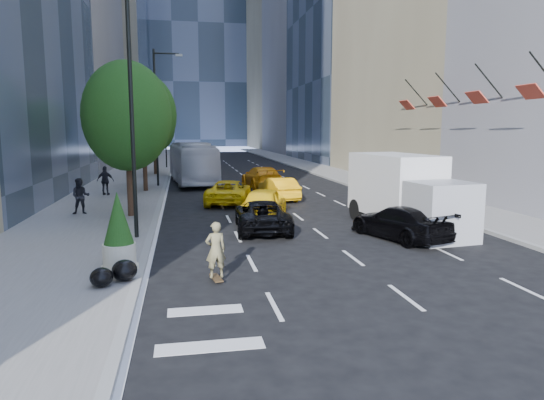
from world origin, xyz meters
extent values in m
plane|color=black|center=(0.00, 0.00, 0.00)|extent=(160.00, 160.00, 0.00)
cube|color=slate|center=(-9.00, 30.00, 0.07)|extent=(6.00, 120.00, 0.15)
cube|color=slate|center=(10.00, 30.00, 0.07)|extent=(4.00, 120.00, 0.15)
cube|color=#293440|center=(-22.00, 92.00, 30.00)|extent=(20.00, 28.00, 60.00)
cube|color=#7E7357|center=(22.00, 98.00, 25.00)|extent=(20.00, 24.00, 50.00)
cylinder|color=black|center=(-6.50, 4.00, 5.15)|extent=(0.16, 0.16, 10.00)
cylinder|color=black|center=(-6.50, 22.00, 5.15)|extent=(0.16, 0.16, 10.00)
cylinder|color=black|center=(-5.60, 22.00, 9.85)|extent=(1.80, 0.12, 0.12)
cube|color=#99998C|center=(-4.70, 22.00, 9.75)|extent=(0.50, 0.22, 0.15)
cylinder|color=black|center=(-7.20, 9.00, 1.72)|extent=(0.30, 0.30, 3.15)
ellipsoid|color=#17380F|center=(-7.20, 9.00, 4.98)|extent=(4.20, 4.20, 5.25)
cylinder|color=black|center=(-7.20, 19.00, 1.84)|extent=(0.30, 0.30, 3.38)
ellipsoid|color=#17380F|center=(-7.20, 19.00, 5.32)|extent=(4.50, 4.50, 5.62)
cylinder|color=black|center=(-7.20, 32.00, 1.61)|extent=(0.30, 0.30, 2.93)
ellipsoid|color=#17380F|center=(-7.20, 32.00, 4.63)|extent=(3.90, 3.90, 4.88)
cylinder|color=black|center=(-6.40, 40.00, 2.75)|extent=(0.14, 0.14, 5.20)
imported|color=black|center=(-6.40, 40.00, 4.35)|extent=(2.48, 0.53, 1.00)
cube|color=#BE3E2B|center=(10.50, 4.00, 6.00)|extent=(0.64, 1.30, 0.64)
cylinder|color=black|center=(11.15, 8.00, 6.85)|extent=(1.75, 0.08, 1.75)
cube|color=#BE3E2B|center=(10.50, 8.00, 6.00)|extent=(0.64, 1.30, 0.64)
cylinder|color=black|center=(11.15, 12.00, 6.85)|extent=(1.75, 0.08, 1.75)
cube|color=#BE3E2B|center=(10.50, 12.00, 6.00)|extent=(0.64, 1.30, 0.64)
cylinder|color=black|center=(11.15, 16.00, 6.85)|extent=(1.75, 0.08, 1.75)
cube|color=#BE3E2B|center=(10.50, 16.00, 6.00)|extent=(0.64, 1.30, 0.64)
imported|color=#6C6543|center=(-3.78, -1.72, 0.82)|extent=(0.65, 0.48, 1.64)
imported|color=black|center=(-1.32, 5.00, 0.67)|extent=(2.59, 4.98, 1.34)
imported|color=black|center=(3.83, 2.42, 0.67)|extent=(3.17, 4.99, 1.35)
imported|color=yellow|center=(-0.70, 8.11, 0.76)|extent=(3.20, 4.83, 1.53)
imported|color=#FFAD0D|center=(1.20, 14.00, 0.70)|extent=(2.01, 4.41, 1.40)
imported|color=yellow|center=(-2.00, 13.00, 0.70)|extent=(3.37, 5.45, 1.41)
imported|color=#FB9F0D|center=(1.20, 20.50, 0.80)|extent=(2.70, 5.66, 1.59)
imported|color=silver|center=(-3.88, 24.78, 1.65)|extent=(3.84, 12.07, 3.31)
cube|color=silver|center=(4.86, 5.21, 1.87)|extent=(2.95, 4.90, 2.73)
cube|color=gray|center=(5.26, 1.79, 1.16)|extent=(2.55, 2.28, 2.33)
cylinder|color=black|center=(4.25, 1.26, 0.51)|extent=(0.47, 1.05, 1.01)
cylinder|color=black|center=(6.36, 1.51, 0.51)|extent=(0.47, 1.05, 1.01)
cylinder|color=black|center=(3.62, 6.69, 0.51)|extent=(0.47, 1.05, 1.01)
cylinder|color=black|center=(5.73, 6.94, 0.51)|extent=(0.47, 1.05, 1.01)
imported|color=black|center=(-9.69, 9.92, 1.05)|extent=(0.91, 0.73, 1.81)
imported|color=black|center=(-9.56, 17.14, 1.08)|extent=(1.16, 0.65, 1.86)
cylinder|color=black|center=(-6.60, -0.25, 0.56)|extent=(0.55, 0.55, 0.82)
cylinder|color=beige|center=(-6.60, -0.46, 0.54)|extent=(0.99, 0.99, 0.79)
cone|color=#17380F|center=(-6.60, -0.46, 1.73)|extent=(0.89, 0.89, 1.58)
ellipsoid|color=black|center=(-6.33, -1.68, 0.45)|extent=(0.70, 0.77, 0.60)
ellipsoid|color=black|center=(-6.87, -2.12, 0.41)|extent=(0.62, 0.68, 0.52)
camera|label=1|loc=(-4.65, -15.33, 4.35)|focal=32.00mm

